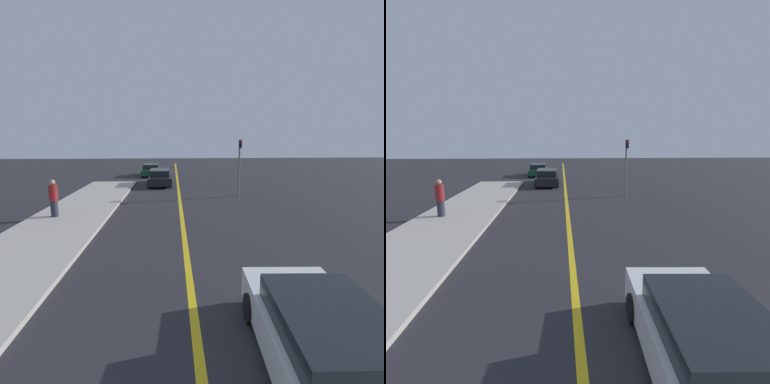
# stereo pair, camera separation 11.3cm
# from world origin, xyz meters

# --- Properties ---
(road_center_line) EXTENTS (0.20, 60.00, 0.01)m
(road_center_line) POSITION_xyz_m (0.00, 18.00, 0.00)
(road_center_line) COLOR gold
(road_center_line) RESTS_ON ground_plane
(sidewalk_left) EXTENTS (3.74, 27.72, 0.15)m
(sidewalk_left) POSITION_xyz_m (-5.48, 13.86, 0.07)
(sidewalk_left) COLOR #ADA89E
(sidewalk_left) RESTS_ON ground_plane
(car_near_right_lane) EXTENTS (2.20, 4.65, 1.29)m
(car_near_right_lane) POSITION_xyz_m (2.02, 5.63, 0.63)
(car_near_right_lane) COLOR silver
(car_near_right_lane) RESTS_ON ground_plane
(car_ahead_center) EXTENTS (1.96, 4.76, 1.34)m
(car_ahead_center) POSITION_xyz_m (-1.50, 26.42, 0.65)
(car_ahead_center) COLOR black
(car_ahead_center) RESTS_ON ground_plane
(car_far_distant) EXTENTS (1.89, 4.22, 1.25)m
(car_far_distant) POSITION_xyz_m (-2.66, 32.78, 0.62)
(car_far_distant) COLOR #144728
(car_far_distant) RESTS_ON ground_plane
(pedestrian_mid_group) EXTENTS (0.41, 0.41, 1.81)m
(pedestrian_mid_group) POSITION_xyz_m (-6.18, 15.88, 1.05)
(pedestrian_mid_group) COLOR #282D3D
(pedestrian_mid_group) RESTS_ON sidewalk_left
(traffic_light) EXTENTS (0.18, 0.40, 3.79)m
(traffic_light) POSITION_xyz_m (4.02, 21.05, 2.34)
(traffic_light) COLOR slate
(traffic_light) RESTS_ON ground_plane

